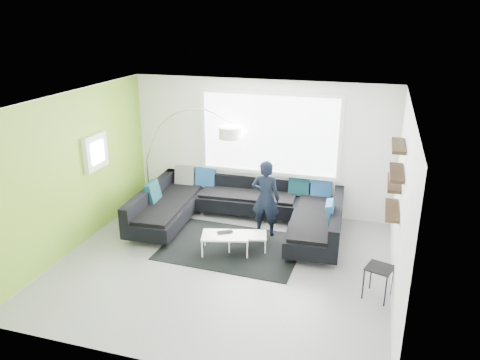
# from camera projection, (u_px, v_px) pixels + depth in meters

# --- Properties ---
(ground) EXTENTS (5.50, 5.50, 0.00)m
(ground) POSITION_uv_depth(u_px,v_px,m) (223.00, 264.00, 7.98)
(ground) COLOR gray
(ground) RESTS_ON ground
(room_shell) EXTENTS (5.54, 5.04, 2.82)m
(room_shell) POSITION_uv_depth(u_px,v_px,m) (228.00, 160.00, 7.54)
(room_shell) COLOR white
(room_shell) RESTS_ON ground
(sectional_sofa) EXTENTS (4.03, 2.62, 0.84)m
(sectional_sofa) POSITION_uv_depth(u_px,v_px,m) (239.00, 212.00, 9.15)
(sectional_sofa) COLOR black
(sectional_sofa) RESTS_ON ground
(rug) EXTENTS (2.52, 1.87, 0.01)m
(rug) POSITION_uv_depth(u_px,v_px,m) (232.00, 247.00, 8.55)
(rug) COLOR black
(rug) RESTS_ON ground
(coffee_table) EXTENTS (1.19, 0.87, 0.35)m
(coffee_table) POSITION_uv_depth(u_px,v_px,m) (236.00, 242.00, 8.38)
(coffee_table) COLOR white
(coffee_table) RESTS_ON ground
(arc_lamp) EXTENTS (2.15, 0.95, 2.22)m
(arc_lamp) POSITION_uv_depth(u_px,v_px,m) (147.00, 159.00, 9.93)
(arc_lamp) COLOR white
(arc_lamp) RESTS_ON ground
(side_table) EXTENTS (0.47, 0.47, 0.51)m
(side_table) POSITION_uv_depth(u_px,v_px,m) (378.00, 282.00, 6.98)
(side_table) COLOR black
(side_table) RESTS_ON ground
(person) EXTENTS (0.56, 0.39, 1.49)m
(person) POSITION_uv_depth(u_px,v_px,m) (266.00, 198.00, 8.81)
(person) COLOR black
(person) RESTS_ON ground
(laptop) EXTENTS (0.45, 0.44, 0.02)m
(laptop) POSITION_uv_depth(u_px,v_px,m) (226.00, 233.00, 8.29)
(laptop) COLOR black
(laptop) RESTS_ON coffee_table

